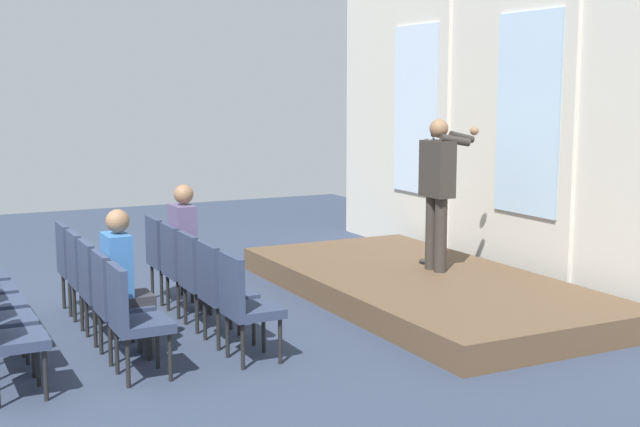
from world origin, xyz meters
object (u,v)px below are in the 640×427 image
chair_r1_c4 (132,315)px  chair_r1_c2 (100,285)px  audience_r0_c1 (188,242)px  chair_r1_c3 (115,299)px  chair_r1_c1 (86,272)px  chair_r0_c4 (244,301)px  chair_r2_c4 (5,330)px  mic_stand (432,235)px  chair_r0_c2 (199,274)px  chair_r0_c3 (220,287)px  chair_r0_c0 (164,254)px  chair_r1_c0 (74,262)px  speaker (438,183)px  audience_r1_c3 (124,276)px  chair_r0_c1 (181,263)px

chair_r1_c4 → chair_r1_c2: bearing=180.0°
audience_r0_c1 → chair_r1_c3: (1.17, -1.04, -0.21)m
chair_r1_c1 → chair_r1_c2: size_ratio=1.00×
chair_r0_c4 → chair_r2_c4: 1.92m
mic_stand → chair_r0_c2: size_ratio=1.65×
chair_r2_c4 → chair_r1_c3: bearing=121.5°
audience_r0_c1 → chair_r1_c4: size_ratio=1.44×
chair_r0_c3 → chair_r0_c0: bearing=180.0°
chair_r2_c4 → chair_r1_c1: bearing=151.4°
audience_r0_c1 → chair_r1_c0: 1.21m
speaker → chair_r1_c0: size_ratio=1.82×
audience_r0_c1 → chair_r1_c1: (0.00, -1.04, -0.21)m
chair_r1_c3 → audience_r1_c3: size_ratio=0.72×
chair_r1_c0 → chair_r0_c3: bearing=28.6°
chair_r0_c1 → chair_r0_c0: bearing=180.0°
speaker → chair_r1_c2: size_ratio=1.82×
chair_r0_c4 → chair_r1_c3: 1.13m
audience_r1_c3 → chair_r2_c4: (0.59, -1.04, -0.19)m
speaker → chair_r0_c3: speaker is taller
chair_r0_c4 → chair_r1_c1: (-1.76, -0.96, 0.00)m
chair_r1_c0 → chair_r1_c3: same height
chair_r1_c0 → audience_r1_c3: size_ratio=0.72×
chair_r1_c3 → chair_r1_c2: bearing=180.0°
chair_r0_c0 → chair_r0_c2: 1.17m
chair_r0_c2 → chair_r1_c0: same height
chair_r1_c1 → speaker: bearing=83.1°
mic_stand → audience_r1_c3: (1.08, -3.91, 0.12)m
chair_r0_c2 → speaker: bearing=92.6°
chair_r1_c2 → chair_r2_c4: size_ratio=1.00×
audience_r0_c1 → chair_r0_c4: size_ratio=1.44×
chair_r1_c1 → chair_r2_c4: (1.76, -0.96, 0.00)m
chair_r1_c3 → audience_r1_c3: 0.21m
chair_r1_c0 → chair_r1_c2: same height
chair_r0_c1 → chair_r1_c0: size_ratio=1.00×
mic_stand → chair_r0_c2: 3.07m
chair_r2_c4 → mic_stand: bearing=108.6°
speaker → chair_r1_c2: 3.89m
chair_r1_c2 → audience_r1_c3: (0.59, 0.08, 0.19)m
speaker → chair_r2_c4: speaker is taller
audience_r0_c1 → chair_r0_c2: 0.63m
chair_r1_c3 → chair_r1_c4: (0.59, 0.00, 0.00)m
chair_r0_c1 → chair_r0_c3: same height
mic_stand → chair_r0_c2: mic_stand is taller
mic_stand → audience_r0_c1: bearing=-91.9°
chair_r0_c4 → chair_r1_c0: (-2.35, -0.96, 0.00)m
chair_r2_c4 → chair_r0_c1: bearing=132.5°
chair_r1_c4 → audience_r0_c1: bearing=149.5°
chair_r0_c0 → chair_r0_c3: (1.76, 0.00, 0.00)m
chair_r0_c3 → chair_r0_c4: same height
chair_r0_c1 → chair_r2_c4: (1.76, -1.92, 0.00)m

